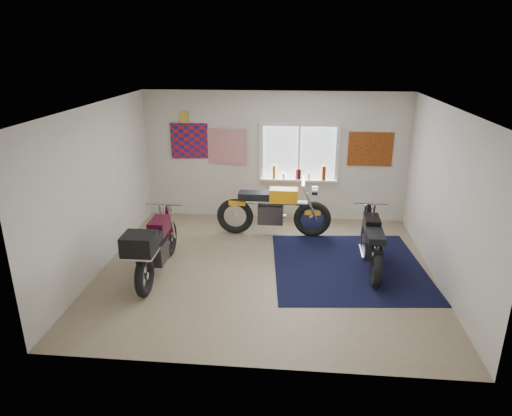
# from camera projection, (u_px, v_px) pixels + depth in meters

# --- Properties ---
(ground) EXTENTS (5.50, 5.50, 0.00)m
(ground) POSITION_uv_depth(u_px,v_px,m) (266.00, 269.00, 7.68)
(ground) COLOR #9E896B
(ground) RESTS_ON ground
(room_shell) EXTENTS (5.50, 5.50, 5.50)m
(room_shell) POSITION_uv_depth(u_px,v_px,m) (267.00, 175.00, 7.13)
(room_shell) COLOR white
(room_shell) RESTS_ON ground
(navy_rug) EXTENTS (2.72, 2.81, 0.01)m
(navy_rug) POSITION_uv_depth(u_px,v_px,m) (348.00, 266.00, 7.77)
(navy_rug) COLOR black
(navy_rug) RESTS_ON ground
(window_assembly) EXTENTS (1.66, 0.17, 1.26)m
(window_assembly) POSITION_uv_depth(u_px,v_px,m) (299.00, 156.00, 9.49)
(window_assembly) COLOR white
(window_assembly) RESTS_ON room_shell
(oil_bottles) EXTENTS (1.12, 0.09, 0.30)m
(oil_bottles) POSITION_uv_depth(u_px,v_px,m) (302.00, 173.00, 9.53)
(oil_bottles) COLOR #8E5914
(oil_bottles) RESTS_ON window_assembly
(flag_display) EXTENTS (1.60, 0.10, 1.17)m
(flag_display) POSITION_uv_depth(u_px,v_px,m) (184.00, 117.00, 9.44)
(flag_display) COLOR red
(flag_display) RESTS_ON room_shell
(triumph_poster) EXTENTS (0.90, 0.03, 0.70)m
(triumph_poster) POSITION_uv_depth(u_px,v_px,m) (370.00, 149.00, 9.31)
(triumph_poster) COLOR #A54C14
(triumph_poster) RESTS_ON room_shell
(yellow_triumph) EXTENTS (2.25, 0.67, 1.13)m
(yellow_triumph) POSITION_uv_depth(u_px,v_px,m) (273.00, 211.00, 8.92)
(yellow_triumph) COLOR black
(yellow_triumph) RESTS_ON ground
(black_chrome_bike) EXTENTS (0.59, 1.94, 0.99)m
(black_chrome_bike) POSITION_uv_depth(u_px,v_px,m) (371.00, 243.00, 7.61)
(black_chrome_bike) COLOR black
(black_chrome_bike) RESTS_ON navy_rug
(maroon_tourer) EXTENTS (0.62, 2.05, 1.04)m
(maroon_tourer) POSITION_uv_depth(u_px,v_px,m) (154.00, 247.00, 7.21)
(maroon_tourer) COLOR black
(maroon_tourer) RESTS_ON ground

